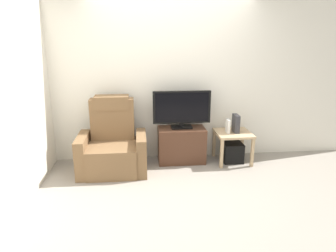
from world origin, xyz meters
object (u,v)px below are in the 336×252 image
subwoofer_box (232,152)px  book_upright (228,126)px  recliner_armchair (113,146)px  tv_stand (181,145)px  television (182,109)px  game_console (236,123)px  side_table (233,137)px

subwoofer_box → book_upright: size_ratio=1.44×
recliner_armchair → subwoofer_box: (1.86, 0.14, -0.22)m
tv_stand → book_upright: book_upright is taller
television → subwoofer_box: (0.80, -0.09, -0.70)m
tv_stand → recliner_armchair: recliner_armchair is taller
recliner_armchair → game_console: 1.92m
television → side_table: 0.93m
tv_stand → book_upright: (0.70, -0.09, 0.31)m
book_upright → side_table: bearing=11.3°
side_table → subwoofer_box: size_ratio=1.77×
game_console → television: bearing=174.4°
side_table → television: bearing=173.4°
tv_stand → side_table: size_ratio=1.35×
recliner_armchair → book_upright: 1.78m
television → game_console: bearing=-5.6°
television → book_upright: television is taller
book_upright → game_console: bearing=12.5°
subwoofer_box → game_console: bearing=15.9°
subwoofer_box → game_console: (0.04, 0.01, 0.47)m
tv_stand → side_table: tv_stand is taller
recliner_armchair → tv_stand: bearing=14.3°
subwoofer_box → television: bearing=173.4°
side_table → subwoofer_box: 0.25m
game_console → subwoofer_box: bearing=-164.1°
subwoofer_box → side_table: bearing=0.0°
book_upright → television: bearing=170.9°
television → recliner_armchair: bearing=-167.5°
recliner_armchair → subwoofer_box: 1.88m
tv_stand → subwoofer_box: 0.82m
tv_stand → recliner_armchair: (-1.05, -0.22, 0.10)m
television → side_table: (0.80, -0.09, -0.45)m
television → game_console: (0.84, -0.08, -0.23)m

